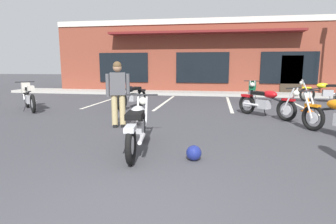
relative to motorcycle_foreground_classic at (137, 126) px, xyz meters
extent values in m
plane|color=#3D3D42|center=(0.63, 1.70, -0.46)|extent=(80.00, 80.00, 0.00)
cube|color=#A8A59E|center=(0.63, 10.51, -0.39)|extent=(22.00, 1.80, 0.14)
cube|color=brown|center=(0.63, 14.33, 1.61)|extent=(17.30, 6.39, 4.14)
cube|color=beige|center=(0.63, 11.11, 3.53)|extent=(17.30, 0.06, 0.30)
cube|color=black|center=(-3.99, 11.10, 0.99)|extent=(2.95, 0.06, 1.70)
cube|color=black|center=(0.63, 11.10, 0.99)|extent=(2.95, 0.06, 1.70)
cube|color=black|center=(5.24, 11.10, 0.99)|extent=(2.95, 0.06, 1.70)
cube|color=#33281E|center=(5.38, 11.10, 0.59)|extent=(1.10, 0.06, 2.10)
cube|color=maroon|center=(0.63, 10.69, 2.88)|extent=(10.38, 0.90, 0.12)
cube|color=silver|center=(-3.44, 6.91, -0.46)|extent=(0.12, 4.80, 0.01)
cube|color=silver|center=(-0.73, 6.91, -0.46)|extent=(0.12, 4.80, 0.01)
cube|color=silver|center=(1.98, 6.91, -0.46)|extent=(0.12, 4.80, 0.01)
cube|color=silver|center=(4.69, 6.91, -0.46)|extent=(0.12, 4.80, 0.01)
torus|color=black|center=(0.10, -0.74, -0.14)|extent=(0.19, 0.65, 0.64)
cylinder|color=#B7B7BC|center=(0.10, -0.74, -0.14)|extent=(0.10, 0.29, 0.29)
torus|color=black|center=(-0.10, 0.69, -0.14)|extent=(0.19, 0.65, 0.64)
cylinder|color=#B7B7BC|center=(-0.10, 0.69, -0.14)|extent=(0.10, 0.29, 0.29)
cylinder|color=silver|center=(-0.20, 0.78, 0.18)|extent=(0.09, 0.33, 0.66)
cylinder|color=silver|center=(-0.03, 0.80, 0.18)|extent=(0.09, 0.33, 0.66)
cylinder|color=black|center=(-0.13, 0.87, 0.50)|extent=(0.66, 0.13, 0.03)
sphere|color=silver|center=(-0.14, 0.95, 0.36)|extent=(0.19, 0.19, 0.17)
cube|color=silver|center=(-0.11, 0.73, 0.16)|extent=(0.19, 0.38, 0.06)
cube|color=#9E9EA3|center=(0.01, -0.10, -0.06)|extent=(0.29, 0.43, 0.28)
cylinder|color=silver|center=(0.20, -0.45, -0.10)|extent=(0.15, 0.55, 0.07)
cylinder|color=black|center=(-0.02, 0.10, 0.18)|extent=(0.19, 0.94, 0.26)
ellipsoid|color=silver|center=(-0.02, 0.12, 0.26)|extent=(0.33, 0.51, 0.22)
cube|color=black|center=(0.03, -0.24, 0.26)|extent=(0.35, 0.55, 0.10)
cube|color=silver|center=(0.11, -0.76, 0.14)|extent=(0.21, 0.38, 0.08)
cylinder|color=black|center=(-0.16, -0.20, -0.32)|extent=(0.14, 0.04, 0.29)
torus|color=black|center=(3.07, 8.40, -0.14)|extent=(0.18, 0.65, 0.64)
cylinder|color=#B7B7BC|center=(3.07, 8.40, -0.14)|extent=(0.10, 0.29, 0.29)
torus|color=black|center=(2.88, 6.97, -0.14)|extent=(0.18, 0.65, 0.64)
cylinder|color=#B7B7BC|center=(2.88, 6.97, -0.14)|extent=(0.10, 0.29, 0.29)
cylinder|color=silver|center=(2.96, 6.86, 0.18)|extent=(0.09, 0.33, 0.66)
cylinder|color=silver|center=(2.78, 6.88, 0.18)|extent=(0.09, 0.33, 0.66)
cylinder|color=black|center=(2.86, 6.79, 0.50)|extent=(0.66, 0.12, 0.03)
sphere|color=silver|center=(2.85, 6.71, 0.36)|extent=(0.19, 0.19, 0.17)
cube|color=#0F4C2D|center=(2.88, 6.93, 0.16)|extent=(0.19, 0.38, 0.06)
cube|color=#9E9EA3|center=(2.98, 7.76, -0.06)|extent=(0.29, 0.43, 0.28)
cylinder|color=silver|center=(2.89, 8.15, -0.10)|extent=(0.14, 0.55, 0.07)
cylinder|color=black|center=(2.96, 7.56, 0.18)|extent=(0.18, 0.94, 0.26)
ellipsoid|color=#0F4C2D|center=(2.95, 7.52, 0.30)|extent=(0.36, 0.55, 0.26)
cube|color=#0F4C2D|center=(2.87, 6.92, 0.30)|extent=(0.31, 0.27, 0.36)
cube|color=black|center=(3.00, 7.86, 0.32)|extent=(0.29, 0.43, 0.10)
cube|color=#0F4C2D|center=(3.04, 8.16, 0.36)|extent=(0.24, 0.34, 0.16)
cylinder|color=black|center=(3.17, 7.81, -0.32)|extent=(0.14, 0.04, 0.29)
torus|color=black|center=(-4.57, 3.43, -0.14)|extent=(0.51, 0.53, 0.64)
cylinder|color=#B7B7BC|center=(-4.57, 3.43, -0.14)|extent=(0.24, 0.25, 0.29)
torus|color=black|center=(-5.56, 4.48, -0.14)|extent=(0.51, 0.53, 0.64)
cylinder|color=#B7B7BC|center=(-5.56, 4.48, -0.14)|extent=(0.24, 0.25, 0.29)
cylinder|color=silver|center=(-5.70, 4.49, 0.18)|extent=(0.26, 0.27, 0.66)
cylinder|color=silver|center=(-5.57, 4.62, 0.18)|extent=(0.26, 0.27, 0.66)
cylinder|color=black|center=(-5.69, 4.61, 0.50)|extent=(0.50, 0.48, 0.03)
sphere|color=silver|center=(-5.74, 4.67, 0.36)|extent=(0.24, 0.24, 0.17)
cube|color=beige|center=(-5.59, 4.51, 0.16)|extent=(0.35, 0.36, 0.06)
cube|color=#9E9EA3|center=(-5.01, 3.90, -0.06)|extent=(0.45, 0.46, 0.28)
cylinder|color=silver|center=(-4.66, 3.73, -0.10)|extent=(0.43, 0.45, 0.07)
cylinder|color=black|center=(-5.15, 4.04, 0.18)|extent=(0.69, 0.73, 0.26)
ellipsoid|color=beige|center=(-5.18, 4.07, 0.30)|extent=(0.58, 0.58, 0.26)
cube|color=beige|center=(-5.60, 4.52, 0.30)|extent=(0.37, 0.37, 0.36)
cube|color=black|center=(-4.94, 3.83, 0.32)|extent=(0.45, 0.46, 0.10)
cube|color=beige|center=(-4.74, 3.61, 0.36)|extent=(0.37, 0.37, 0.16)
cylinder|color=black|center=(-5.10, 3.73, -0.32)|extent=(0.11, 0.11, 0.29)
torus|color=black|center=(2.43, 4.49, -0.14)|extent=(0.51, 0.54, 0.64)
cylinder|color=#B7B7BC|center=(2.43, 4.49, -0.14)|extent=(0.24, 0.25, 0.29)
torus|color=black|center=(3.41, 3.44, -0.14)|extent=(0.51, 0.54, 0.64)
cylinder|color=#B7B7BC|center=(3.41, 3.44, -0.14)|extent=(0.24, 0.25, 0.29)
cylinder|color=silver|center=(3.55, 3.43, 0.18)|extent=(0.25, 0.27, 0.66)
cylinder|color=silver|center=(3.41, 3.31, 0.18)|extent=(0.25, 0.27, 0.66)
cylinder|color=black|center=(3.54, 3.31, 0.50)|extent=(0.51, 0.47, 0.03)
sphere|color=silver|center=(3.59, 3.25, 0.36)|extent=(0.24, 0.24, 0.17)
cube|color=#B70F14|center=(3.44, 3.41, 0.16)|extent=(0.35, 0.36, 0.06)
cube|color=#9E9EA3|center=(2.87, 4.03, -0.06)|extent=(0.45, 0.46, 0.28)
cylinder|color=silver|center=(2.51, 4.20, -0.10)|extent=(0.43, 0.45, 0.07)
cylinder|color=black|center=(3.00, 3.88, 0.18)|extent=(0.69, 0.73, 0.26)
ellipsoid|color=#B70F14|center=(3.02, 3.86, 0.26)|extent=(0.52, 0.53, 0.22)
cube|color=black|center=(2.77, 4.13, 0.26)|extent=(0.56, 0.57, 0.10)
cube|color=#B70F14|center=(2.42, 4.51, 0.14)|extent=(0.36, 0.37, 0.08)
cylinder|color=black|center=(2.95, 4.20, -0.32)|extent=(0.11, 0.11, 0.29)
torus|color=black|center=(-1.48, 5.77, -0.14)|extent=(0.25, 0.65, 0.64)
cylinder|color=#B7B7BC|center=(-1.48, 5.77, -0.14)|extent=(0.13, 0.29, 0.29)
torus|color=black|center=(-1.81, 4.37, -0.14)|extent=(0.25, 0.65, 0.64)
cylinder|color=#B7B7BC|center=(-1.81, 4.37, -0.14)|extent=(0.13, 0.29, 0.29)
cylinder|color=silver|center=(-1.75, 4.25, 0.18)|extent=(0.12, 0.33, 0.66)
cylinder|color=silver|center=(-1.92, 4.29, 0.18)|extent=(0.12, 0.33, 0.66)
cylinder|color=black|center=(-1.86, 4.19, 0.50)|extent=(0.65, 0.19, 0.03)
sphere|color=silver|center=(-1.87, 4.12, 0.36)|extent=(0.21, 0.21, 0.17)
cube|color=black|center=(-1.82, 4.33, 0.16)|extent=(0.22, 0.38, 0.06)
cube|color=#9E9EA3|center=(-1.63, 5.15, -0.06)|extent=(0.33, 0.45, 0.28)
cylinder|color=silver|center=(-1.67, 5.54, -0.10)|extent=(0.20, 0.55, 0.07)
cylinder|color=black|center=(-1.67, 4.95, 0.18)|extent=(0.28, 0.93, 0.26)
ellipsoid|color=black|center=(-1.68, 4.93, 0.26)|extent=(0.37, 0.53, 0.22)
cube|color=black|center=(-1.59, 5.28, 0.26)|extent=(0.39, 0.57, 0.10)
cube|color=black|center=(-1.47, 5.79, 0.14)|extent=(0.24, 0.39, 0.08)
cylinder|color=black|center=(-1.43, 5.17, -0.32)|extent=(0.14, 0.05, 0.29)
torus|color=black|center=(3.76, 2.29, -0.14)|extent=(0.43, 0.59, 0.64)
cylinder|color=#B7B7BC|center=(3.76, 2.29, -0.14)|extent=(0.21, 0.27, 0.29)
cylinder|color=silver|center=(3.63, 2.33, 0.18)|extent=(0.21, 0.30, 0.66)
cylinder|color=silver|center=(3.78, 2.42, 0.18)|extent=(0.21, 0.30, 0.66)
cylinder|color=black|center=(3.66, 2.44, 0.50)|extent=(0.57, 0.38, 0.03)
sphere|color=silver|center=(3.62, 2.51, 0.36)|extent=(0.24, 0.24, 0.17)
cube|color=orange|center=(3.74, 2.32, 0.16)|extent=(0.31, 0.38, 0.06)
torus|color=black|center=(5.36, 8.19, -0.14)|extent=(0.65, 0.16, 0.64)
cylinder|color=#B7B7BC|center=(5.36, 8.19, -0.14)|extent=(0.29, 0.09, 0.29)
cylinder|color=silver|center=(5.26, 8.11, 0.18)|extent=(0.33, 0.08, 0.66)
cylinder|color=silver|center=(5.27, 8.29, 0.18)|extent=(0.33, 0.08, 0.66)
cylinder|color=black|center=(5.19, 8.20, 0.50)|extent=(0.10, 0.66, 0.03)
sphere|color=silver|center=(5.11, 8.21, 0.36)|extent=(0.19, 0.19, 0.17)
cube|color=yellow|center=(5.33, 8.19, 0.16)|extent=(0.37, 0.18, 0.06)
cube|color=#9E9EA3|center=(6.16, 8.11, -0.06)|extent=(0.42, 0.28, 0.28)
cylinder|color=silver|center=(6.54, 8.21, -0.10)|extent=(0.55, 0.12, 0.07)
cylinder|color=black|center=(5.96, 8.13, 0.18)|extent=(0.94, 0.15, 0.26)
ellipsoid|color=yellow|center=(5.94, 8.13, 0.26)|extent=(0.50, 0.31, 0.22)
cube|color=black|center=(6.30, 8.09, 0.26)|extent=(0.55, 0.33, 0.10)
cylinder|color=black|center=(6.21, 7.92, -0.32)|extent=(0.04, 0.14, 0.29)
cube|color=black|center=(-1.13, 1.87, -0.42)|extent=(0.17, 0.26, 0.08)
cube|color=black|center=(-0.94, 1.93, -0.42)|extent=(0.17, 0.26, 0.08)
cylinder|color=tan|center=(-1.12, 1.83, 0.00)|extent=(0.19, 0.19, 0.80)
cylinder|color=tan|center=(-0.93, 1.90, 0.00)|extent=(0.19, 0.19, 0.80)
cube|color=#4C4C51|center=(-1.03, 1.86, 0.66)|extent=(0.43, 0.33, 0.56)
cylinder|color=#4C4C51|center=(-1.26, 1.79, 0.62)|extent=(0.13, 0.13, 0.58)
cylinder|color=#4C4C51|center=(-0.79, 1.94, 0.62)|extent=(0.13, 0.13, 0.58)
sphere|color=#A07556|center=(-1.03, 1.86, 1.06)|extent=(0.28, 0.28, 0.22)
sphere|color=brown|center=(-1.02, 1.86, 1.11)|extent=(0.27, 0.27, 0.21)
sphere|color=navy|center=(1.08, -0.37, -0.33)|extent=(0.26, 0.26, 0.26)
cube|color=black|center=(1.08, -0.26, -0.34)|extent=(0.18, 0.03, 0.09)
cube|color=orange|center=(4.54, 5.29, -0.45)|extent=(0.34, 0.34, 0.03)
cone|color=orange|center=(4.54, 5.29, -0.18)|extent=(0.26, 0.26, 0.50)
cylinder|color=white|center=(4.54, 5.29, -0.14)|extent=(0.19, 0.19, 0.06)
camera|label=1|loc=(1.41, -4.87, 1.11)|focal=29.88mm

